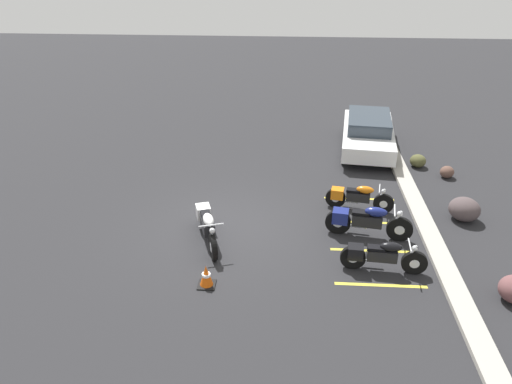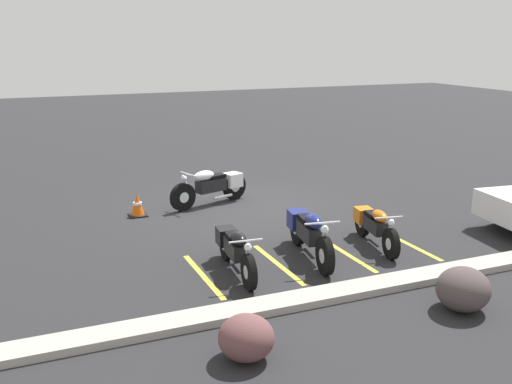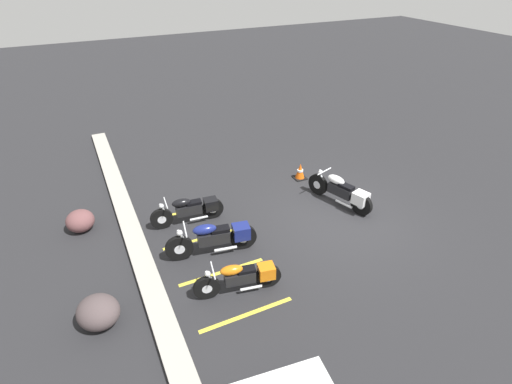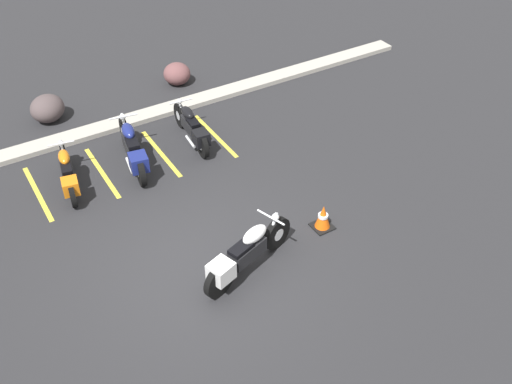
{
  "view_description": "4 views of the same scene",
  "coord_description": "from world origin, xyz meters",
  "px_view_note": "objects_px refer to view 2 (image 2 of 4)",
  "views": [
    {
      "loc": [
        11.61,
        1.56,
        7.08
      ],
      "look_at": [
        -0.59,
        0.75,
        0.84
      ],
      "focal_mm": 35.0,
      "sensor_mm": 36.0,
      "label": 1
    },
    {
      "loc": [
        5.18,
        12.97,
        4.0
      ],
      "look_at": [
        0.22,
        1.33,
        0.69
      ],
      "focal_mm": 42.0,
      "sensor_mm": 36.0,
      "label": 2
    },
    {
      "loc": [
        -7.27,
        6.1,
        6.51
      ],
      "look_at": [
        1.35,
        1.99,
        0.68
      ],
      "focal_mm": 28.0,
      "sensor_mm": 36.0,
      "label": 3
    },
    {
      "loc": [
        -3.14,
        -7.0,
        7.95
      ],
      "look_at": [
        1.61,
        0.84,
        0.56
      ],
      "focal_mm": 42.0,
      "sensor_mm": 36.0,
      "label": 4
    }
  ],
  "objects_px": {
    "parked_bike_2": "(235,248)",
    "landscape_rock_2": "(246,338)",
    "motorcycle_white_featured": "(213,186)",
    "landscape_rock_1": "(463,289)",
    "parked_bike_1": "(309,232)",
    "parked_bike_0": "(374,225)",
    "traffic_cone": "(138,205)"
  },
  "relations": [
    {
      "from": "parked_bike_1",
      "to": "landscape_rock_1",
      "type": "relative_size",
      "value": 2.6
    },
    {
      "from": "parked_bike_0",
      "to": "landscape_rock_2",
      "type": "relative_size",
      "value": 2.66
    },
    {
      "from": "parked_bike_2",
      "to": "landscape_rock_1",
      "type": "relative_size",
      "value": 2.33
    },
    {
      "from": "landscape_rock_1",
      "to": "landscape_rock_2",
      "type": "relative_size",
      "value": 1.19
    },
    {
      "from": "motorcycle_white_featured",
      "to": "parked_bike_0",
      "type": "height_order",
      "value": "motorcycle_white_featured"
    },
    {
      "from": "landscape_rock_2",
      "to": "parked_bike_0",
      "type": "bearing_deg",
      "value": -142.64
    },
    {
      "from": "parked_bike_1",
      "to": "parked_bike_2",
      "type": "height_order",
      "value": "parked_bike_1"
    },
    {
      "from": "motorcycle_white_featured",
      "to": "landscape_rock_2",
      "type": "height_order",
      "value": "motorcycle_white_featured"
    },
    {
      "from": "parked_bike_1",
      "to": "landscape_rock_1",
      "type": "bearing_deg",
      "value": 29.84
    },
    {
      "from": "landscape_rock_2",
      "to": "traffic_cone",
      "type": "distance_m",
      "value": 6.78
    },
    {
      "from": "parked_bike_2",
      "to": "landscape_rock_2",
      "type": "distance_m",
      "value": 2.95
    },
    {
      "from": "parked_bike_1",
      "to": "landscape_rock_2",
      "type": "height_order",
      "value": "parked_bike_1"
    },
    {
      "from": "parked_bike_1",
      "to": "landscape_rock_1",
      "type": "distance_m",
      "value": 3.11
    },
    {
      "from": "parked_bike_0",
      "to": "landscape_rock_2",
      "type": "bearing_deg",
      "value": -42.01
    },
    {
      "from": "parked_bike_2",
      "to": "landscape_rock_1",
      "type": "height_order",
      "value": "parked_bike_2"
    },
    {
      "from": "parked_bike_0",
      "to": "motorcycle_white_featured",
      "type": "bearing_deg",
      "value": -143.83
    },
    {
      "from": "parked_bike_0",
      "to": "parked_bike_2",
      "type": "xyz_separation_m",
      "value": [
        3.01,
        0.21,
        0.01
      ]
    },
    {
      "from": "parked_bike_1",
      "to": "traffic_cone",
      "type": "relative_size",
      "value": 4.24
    },
    {
      "from": "parked_bike_2",
      "to": "landscape_rock_2",
      "type": "bearing_deg",
      "value": -13.34
    },
    {
      "from": "landscape_rock_1",
      "to": "parked_bike_2",
      "type": "bearing_deg",
      "value": -46.63
    },
    {
      "from": "motorcycle_white_featured",
      "to": "landscape_rock_2",
      "type": "xyz_separation_m",
      "value": [
        2.0,
        7.05,
        -0.17
      ]
    },
    {
      "from": "parked_bike_0",
      "to": "landscape_rock_2",
      "type": "xyz_separation_m",
      "value": [
        3.94,
        3.0,
        -0.11
      ]
    },
    {
      "from": "motorcycle_white_featured",
      "to": "parked_bike_0",
      "type": "relative_size",
      "value": 1.11
    },
    {
      "from": "motorcycle_white_featured",
      "to": "traffic_cone",
      "type": "distance_m",
      "value": 1.95
    },
    {
      "from": "motorcycle_white_featured",
      "to": "landscape_rock_1",
      "type": "bearing_deg",
      "value": 84.16
    },
    {
      "from": "motorcycle_white_featured",
      "to": "parked_bike_2",
      "type": "height_order",
      "value": "motorcycle_white_featured"
    },
    {
      "from": "parked_bike_2",
      "to": "parked_bike_0",
      "type": "bearing_deg",
      "value": 98.98
    },
    {
      "from": "motorcycle_white_featured",
      "to": "landscape_rock_2",
      "type": "relative_size",
      "value": 2.94
    },
    {
      "from": "landscape_rock_1",
      "to": "parked_bike_1",
      "type": "bearing_deg",
      "value": -69.86
    },
    {
      "from": "landscape_rock_1",
      "to": "motorcycle_white_featured",
      "type": "bearing_deg",
      "value": -77.71
    },
    {
      "from": "landscape_rock_1",
      "to": "traffic_cone",
      "type": "height_order",
      "value": "landscape_rock_1"
    },
    {
      "from": "parked_bike_1",
      "to": "landscape_rock_1",
      "type": "xyz_separation_m",
      "value": [
        -1.07,
        2.91,
        -0.14
      ]
    }
  ]
}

